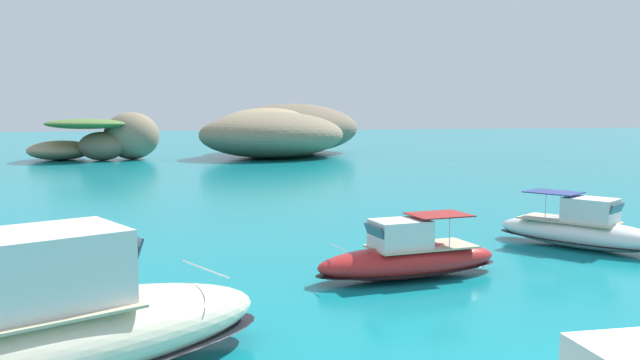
# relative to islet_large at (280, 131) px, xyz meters

# --- Properties ---
(islet_large) EXTENTS (27.58, 30.58, 6.85)m
(islet_large) POSITION_rel_islet_large_xyz_m (0.00, 0.00, 0.00)
(islet_large) COLOR #756651
(islet_large) RESTS_ON ground
(islet_small) EXTENTS (16.91, 11.76, 5.67)m
(islet_small) POSITION_rel_islet_large_xyz_m (-22.04, -2.95, -0.64)
(islet_small) COLOR #84755B
(islet_small) RESTS_ON ground
(motorboat_white) EXTENTS (5.61, 7.15, 2.23)m
(motorboat_white) POSITION_rel_islet_large_xyz_m (0.86, -61.07, -2.44)
(motorboat_white) COLOR white
(motorboat_white) RESTS_ON ground
(motorboat_cream) EXTENTS (11.30, 7.56, 3.22)m
(motorboat_cream) POSITION_rel_islet_large_xyz_m (-18.80, -70.28, -2.08)
(motorboat_cream) COLOR beige
(motorboat_cream) RESTS_ON ground
(motorboat_red) EXTENTS (6.90, 2.73, 2.11)m
(motorboat_red) POSITION_rel_islet_large_xyz_m (-7.94, -63.78, -2.48)
(motorboat_red) COLOR red
(motorboat_red) RESTS_ON ground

